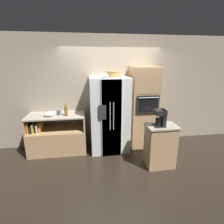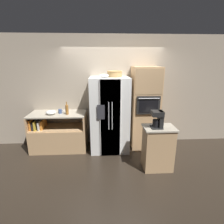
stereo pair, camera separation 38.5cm
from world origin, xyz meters
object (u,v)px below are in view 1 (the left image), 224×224
Objects in this scene: wicker_basket at (114,74)px; mixing_bowl at (49,114)px; bottle_tall at (66,110)px; mug at (59,113)px; wall_oven at (143,108)px; refrigerator at (109,115)px; fruit_bowl at (104,76)px; coffee_maker at (161,117)px.

wicker_basket is 1.77m from mixing_bowl.
bottle_tall is (-1.14, -0.08, -0.81)m from wicker_basket.
wicker_basket is 1.40m from bottle_tall.
mug is 0.50× the size of mixing_bowl.
wall_oven reaches higher than wicker_basket.
refrigerator is 0.95m from fruit_bowl.
fruit_bowl is 1.89× the size of mug.
refrigerator is at bearing 23.15° from fruit_bowl.
mug is 0.35× the size of coffee_maker.
mug is at bearing 174.49° from fruit_bowl.
wall_oven is 1.30m from fruit_bowl.
coffee_maker is at bearing -46.71° from refrigerator.
wicker_basket is at bearing 4.01° from bottle_tall.
fruit_bowl is (-0.24, -0.08, -0.04)m from wicker_basket.
mixing_bowl is at bearing 158.00° from coffee_maker.
wall_oven reaches higher than bottle_tall.
wall_oven reaches higher than refrigerator.
refrigerator is at bearing 2.80° from bottle_tall.
fruit_bowl is 0.72× the size of bottle_tall.
refrigerator reaches higher than mixing_bowl.
mixing_bowl is (-1.29, 0.03, -0.86)m from fruit_bowl.
mug is (-0.19, 0.10, -0.08)m from bottle_tall.
bottle_tall is at bearing 179.96° from fruit_bowl.
wicker_basket is 1.60× the size of fruit_bowl.
wicker_basket is 1.05× the size of coffee_maker.
wicker_basket is (-0.76, -0.06, 0.86)m from wall_oven.
wicker_basket reaches higher than refrigerator.
wicker_basket is 0.25m from fruit_bowl.
refrigerator is at bearing 133.29° from coffee_maker.
fruit_bowl is at bearing -5.51° from mug.
mug is (-1.20, 0.05, 0.09)m from refrigerator.
coffee_maker is (1.02, -0.90, -0.75)m from fruit_bowl.
bottle_tall is 0.91× the size of coffee_maker.
wicker_basket is 1.50× the size of mixing_bowl.
refrigerator is 5.86× the size of bottle_tall.
wicker_basket is 3.02× the size of mug.
mug is at bearing 151.00° from bottle_tall.
mug is at bearing 178.95° from wicker_basket.
mug is (-2.09, -0.03, -0.03)m from wall_oven.
wall_oven is 5.73× the size of wicker_basket.
coffee_maker is at bearing -22.00° from mixing_bowl.
refrigerator is 1.21m from mug.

